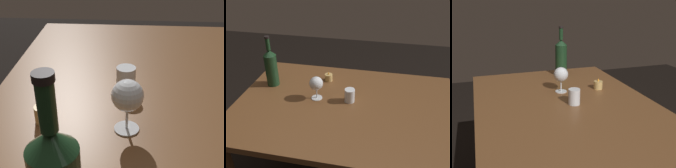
% 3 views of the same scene
% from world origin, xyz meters
% --- Properties ---
extents(dining_table, '(1.30, 0.90, 0.74)m').
position_xyz_m(dining_table, '(0.00, 0.00, 0.65)').
color(dining_table, brown).
rests_on(dining_table, ground).
extents(wine_glass_left, '(0.08, 0.08, 0.14)m').
position_xyz_m(wine_glass_left, '(-0.18, 0.03, 0.84)').
color(wine_glass_left, white).
rests_on(wine_glass_left, dining_table).
extents(water_tumbler, '(0.06, 0.06, 0.08)m').
position_xyz_m(water_tumbler, '(0.02, 0.04, 0.78)').
color(water_tumbler, white).
rests_on(water_tumbler, dining_table).
extents(votive_candle, '(0.05, 0.05, 0.07)m').
position_xyz_m(votive_candle, '(-0.16, 0.25, 0.76)').
color(votive_candle, '#DBB266').
rests_on(votive_candle, dining_table).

